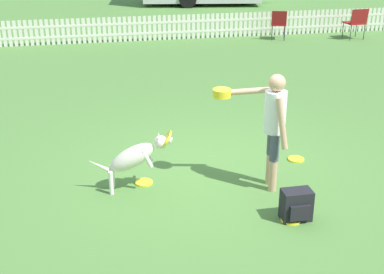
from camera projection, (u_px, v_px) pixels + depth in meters
name	position (u px, v px, depth m)	size (l,w,h in m)	color
ground_plane	(210.00, 168.00, 7.70)	(240.00, 240.00, 0.00)	#4C7A38
handler_person	(270.00, 118.00, 6.82)	(0.90, 0.76, 1.56)	tan
leaping_dog	(135.00, 156.00, 6.91)	(1.11, 0.39, 0.84)	beige
frisbee_near_handler	(144.00, 182.00, 7.27)	(0.24, 0.24, 0.02)	yellow
frisbee_near_dog	(291.00, 220.00, 6.39)	(0.24, 0.24, 0.02)	yellow
frisbee_midfield	(296.00, 159.00, 7.96)	(0.24, 0.24, 0.02)	yellow
backpack_on_grass	(296.00, 205.00, 6.35)	(0.36, 0.26, 0.38)	black
picket_fence	(142.00, 28.00, 15.30)	(23.17, 0.04, 0.71)	silver
folding_chair_blue_left	(356.00, 21.00, 15.43)	(0.55, 0.57, 0.89)	#333338
folding_chair_center	(279.00, 22.00, 15.35)	(0.55, 0.56, 0.85)	#333338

